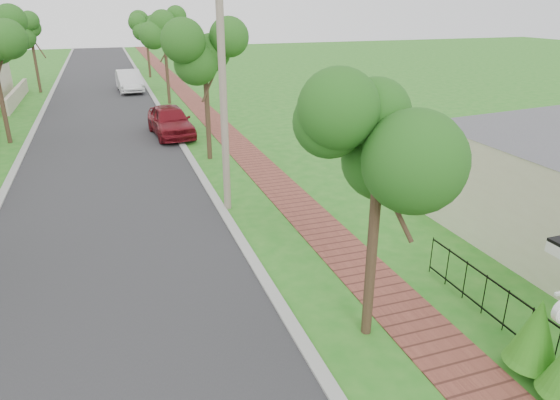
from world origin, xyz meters
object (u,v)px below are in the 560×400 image
parked_car_white (129,81)px  near_tree (379,152)px  parked_car_red (170,121)px  utility_pole (222,70)px

parked_car_white → near_tree: size_ratio=0.98×
parked_car_red → utility_pole: bearing=-91.8°
parked_car_white → utility_pole: 26.43m
utility_pole → parked_car_red: bearing=92.7°
near_tree → utility_pole: utility_pole is taller
parked_car_red → parked_car_white: (-1.21, 15.38, 0.02)m
near_tree → utility_pole: 7.87m
parked_car_red → near_tree: near_tree is taller
near_tree → utility_pole: bearing=98.7°
parked_car_white → utility_pole: (1.71, -26.10, 3.83)m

